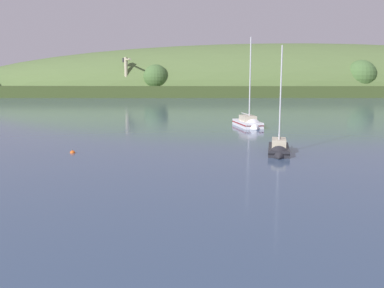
{
  "coord_description": "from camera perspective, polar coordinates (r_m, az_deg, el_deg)",
  "views": [
    {
      "loc": [
        -2.78,
        -3.22,
        7.22
      ],
      "look_at": [
        -5.49,
        36.1,
        1.08
      ],
      "focal_mm": 37.28,
      "sensor_mm": 36.0,
      "label": 1
    }
  ],
  "objects": [
    {
      "name": "sailboat_far_left",
      "position": [
        64.97,
        8.16,
        2.71
      ],
      "size": [
        4.81,
        9.75,
        15.4
      ],
      "rotation": [
        0.0,
        0.0,
        4.93
      ],
      "color": "white",
      "rests_on": "ground"
    },
    {
      "name": "sailboat_midwater_white",
      "position": [
        41.24,
        12.3,
        -1.01
      ],
      "size": [
        2.88,
        7.05,
        11.64
      ],
      "rotation": [
        0.0,
        0.0,
        4.58
      ],
      "color": "#232328",
      "rests_on": "ground"
    },
    {
      "name": "dockside_crane",
      "position": [
        209.19,
        -9.37,
        9.31
      ],
      "size": [
        7.13,
        11.43,
        19.72
      ],
      "rotation": [
        0.0,
        0.0,
        5.17
      ],
      "color": "#4C4C51",
      "rests_on": "ground"
    },
    {
      "name": "mooring_buoy_foreground",
      "position": [
        42.82,
        -16.71,
        -1.23
      ],
      "size": [
        0.53,
        0.53,
        0.61
      ],
      "color": "#EA5B19",
      "rests_on": "ground"
    },
    {
      "name": "far_shoreline_hill",
      "position": [
        246.8,
        12.75,
        7.02
      ],
      "size": [
        528.79,
        140.75,
        59.42
      ],
      "rotation": [
        0.0,
        0.0,
        0.07
      ],
      "color": "#3C4E24",
      "rests_on": "ground"
    }
  ]
}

